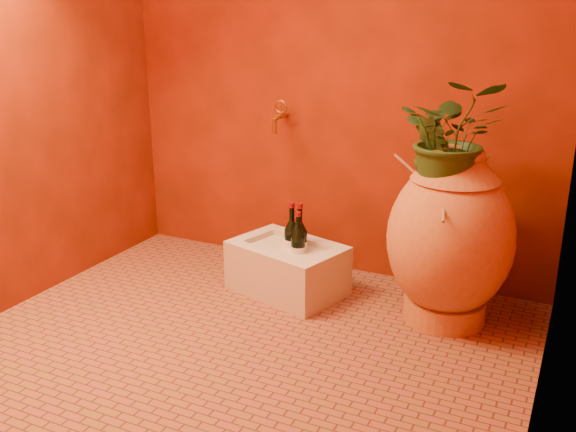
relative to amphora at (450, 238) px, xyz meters
The scene contains 11 objects.
floor 1.07m from the amphora, 141.83° to the right, with size 2.50×2.50×0.00m, color brown.
wall_back 1.20m from the amphora, 153.09° to the left, with size 2.50×0.02×2.50m, color #551C04.
wall_left 2.27m from the amphora, 163.28° to the right, with size 0.02×2.00×2.50m, color #551C04.
amphora is the anchor object (origin of this frame).
stone_basin 0.89m from the amphora, behind, with size 0.66×0.54×0.27m.
wine_bottle_a 0.79m from the amphora, behind, with size 0.08×0.08×0.35m.
wine_bottle_b 0.85m from the amphora, behind, with size 0.08×0.08×0.34m.
wine_bottle_c 0.79m from the amphora, behind, with size 0.08×0.08×0.32m.
wall_tap 1.19m from the amphora, 164.03° to the left, with size 0.08×0.16×0.18m.
plant_main 0.49m from the amphora, 133.03° to the right, with size 0.47×0.41×0.52m, color #204217.
plant_side 0.41m from the amphora, 149.93° to the right, with size 0.21×0.17×0.38m, color #204217.
Camera 1 is at (1.32, -2.30, 1.47)m, focal length 40.00 mm.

